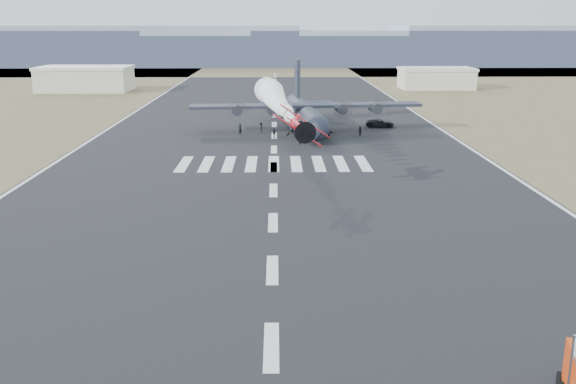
{
  "coord_description": "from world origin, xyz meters",
  "views": [
    {
      "loc": [
        0.34,
        -33.87,
        18.31
      ],
      "look_at": [
        1.35,
        20.1,
        4.0
      ],
      "focal_mm": 40.0,
      "sensor_mm": 36.0,
      "label": 1
    }
  ],
  "objects_px": {
    "transport_aircraft": "(305,113)",
    "crew_b": "(360,131)",
    "aerobatic_biplane": "(300,127)",
    "crew_g": "(240,129)",
    "crew_d": "(274,133)",
    "crew_h": "(305,129)",
    "hangar_left": "(85,78)",
    "hangar_right": "(436,78)",
    "crew_c": "(261,128)",
    "support_vehicle": "(380,123)",
    "crew_e": "(320,127)",
    "crew_f": "(328,133)",
    "crew_a": "(292,128)"
  },
  "relations": [
    {
      "from": "hangar_left",
      "to": "crew_g",
      "type": "relative_size",
      "value": 12.97
    },
    {
      "from": "crew_h",
      "to": "crew_d",
      "type": "bearing_deg",
      "value": 175.5
    },
    {
      "from": "crew_c",
      "to": "crew_g",
      "type": "relative_size",
      "value": 0.9
    },
    {
      "from": "aerobatic_biplane",
      "to": "crew_g",
      "type": "bearing_deg",
      "value": 97.33
    },
    {
      "from": "crew_h",
      "to": "hangar_right",
      "type": "bearing_deg",
      "value": 21.76
    },
    {
      "from": "hangar_left",
      "to": "hangar_right",
      "type": "xyz_separation_m",
      "value": [
        98.0,
        5.0,
        -0.4
      ]
    },
    {
      "from": "crew_d",
      "to": "crew_h",
      "type": "distance_m",
      "value": 6.34
    },
    {
      "from": "hangar_left",
      "to": "crew_b",
      "type": "height_order",
      "value": "hangar_left"
    },
    {
      "from": "support_vehicle",
      "to": "crew_c",
      "type": "relative_size",
      "value": 2.97
    },
    {
      "from": "crew_f",
      "to": "crew_c",
      "type": "bearing_deg",
      "value": 172.83
    },
    {
      "from": "aerobatic_biplane",
      "to": "crew_b",
      "type": "xyz_separation_m",
      "value": [
        11.34,
        34.97,
        -6.35
      ]
    },
    {
      "from": "crew_c",
      "to": "crew_d",
      "type": "distance_m",
      "value": 5.86
    },
    {
      "from": "hangar_right",
      "to": "aerobatic_biplane",
      "type": "xyz_separation_m",
      "value": [
        -43.08,
        -113.59,
        4.14
      ]
    },
    {
      "from": "crew_d",
      "to": "crew_e",
      "type": "xyz_separation_m",
      "value": [
        7.88,
        5.68,
        0.07
      ]
    },
    {
      "from": "aerobatic_biplane",
      "to": "crew_b",
      "type": "height_order",
      "value": "aerobatic_biplane"
    },
    {
      "from": "crew_a",
      "to": "aerobatic_biplane",
      "type": "bearing_deg",
      "value": 28.99
    },
    {
      "from": "transport_aircraft",
      "to": "crew_c",
      "type": "relative_size",
      "value": 23.51
    },
    {
      "from": "hangar_left",
      "to": "crew_b",
      "type": "relative_size",
      "value": 15.3
    },
    {
      "from": "crew_b",
      "to": "crew_c",
      "type": "distance_m",
      "value": 16.96
    },
    {
      "from": "aerobatic_biplane",
      "to": "transport_aircraft",
      "type": "height_order",
      "value": "transport_aircraft"
    },
    {
      "from": "support_vehicle",
      "to": "crew_g",
      "type": "distance_m",
      "value": 26.08
    },
    {
      "from": "transport_aircraft",
      "to": "support_vehicle",
      "type": "height_order",
      "value": "transport_aircraft"
    },
    {
      "from": "transport_aircraft",
      "to": "support_vehicle",
      "type": "distance_m",
      "value": 14.18
    },
    {
      "from": "hangar_right",
      "to": "crew_f",
      "type": "height_order",
      "value": "hangar_right"
    },
    {
      "from": "hangar_left",
      "to": "crew_e",
      "type": "relative_size",
      "value": 14.34
    },
    {
      "from": "crew_a",
      "to": "crew_f",
      "type": "height_order",
      "value": "crew_f"
    },
    {
      "from": "hangar_right",
      "to": "crew_e",
      "type": "bearing_deg",
      "value": -117.06
    },
    {
      "from": "crew_c",
      "to": "crew_g",
      "type": "bearing_deg",
      "value": -60.0
    },
    {
      "from": "hangar_right",
      "to": "crew_d",
      "type": "height_order",
      "value": "hangar_right"
    },
    {
      "from": "crew_e",
      "to": "crew_g",
      "type": "height_order",
      "value": "crew_g"
    },
    {
      "from": "hangar_left",
      "to": "crew_h",
      "type": "height_order",
      "value": "hangar_left"
    },
    {
      "from": "crew_a",
      "to": "crew_c",
      "type": "distance_m",
      "value": 5.34
    },
    {
      "from": "hangar_right",
      "to": "crew_e",
      "type": "xyz_separation_m",
      "value": [
        -38.12,
        -74.63,
        -2.15
      ]
    },
    {
      "from": "hangar_right",
      "to": "crew_e",
      "type": "distance_m",
      "value": 83.83
    },
    {
      "from": "hangar_left",
      "to": "crew_a",
      "type": "distance_m",
      "value": 89.77
    },
    {
      "from": "hangar_right",
      "to": "support_vehicle",
      "type": "bearing_deg",
      "value": -111.28
    },
    {
      "from": "crew_b",
      "to": "crew_h",
      "type": "bearing_deg",
      "value": -130.92
    },
    {
      "from": "crew_f",
      "to": "crew_d",
      "type": "bearing_deg",
      "value": -162.96
    },
    {
      "from": "support_vehicle",
      "to": "crew_a",
      "type": "height_order",
      "value": "crew_a"
    },
    {
      "from": "hangar_right",
      "to": "crew_c",
      "type": "relative_size",
      "value": 12.03
    },
    {
      "from": "aerobatic_biplane",
      "to": "crew_e",
      "type": "bearing_deg",
      "value": 76.77
    },
    {
      "from": "hangar_right",
      "to": "crew_b",
      "type": "bearing_deg",
      "value": -111.98
    },
    {
      "from": "aerobatic_biplane",
      "to": "crew_h",
      "type": "xyz_separation_m",
      "value": [
        2.23,
        36.97,
        -6.27
      ]
    },
    {
      "from": "transport_aircraft",
      "to": "crew_b",
      "type": "xyz_separation_m",
      "value": [
        8.9,
        -6.97,
        -2.18
      ]
    },
    {
      "from": "hangar_left",
      "to": "crew_d",
      "type": "height_order",
      "value": "hangar_left"
    },
    {
      "from": "crew_f",
      "to": "crew_g",
      "type": "distance_m",
      "value": 15.17
    },
    {
      "from": "hangar_left",
      "to": "crew_c",
      "type": "xyz_separation_m",
      "value": [
        49.72,
        -69.92,
        -2.56
      ]
    },
    {
      "from": "support_vehicle",
      "to": "crew_c",
      "type": "height_order",
      "value": "crew_c"
    },
    {
      "from": "crew_b",
      "to": "crew_c",
      "type": "bearing_deg",
      "value": -131.13
    },
    {
      "from": "crew_e",
      "to": "crew_b",
      "type": "bearing_deg",
      "value": 40.99
    }
  ]
}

